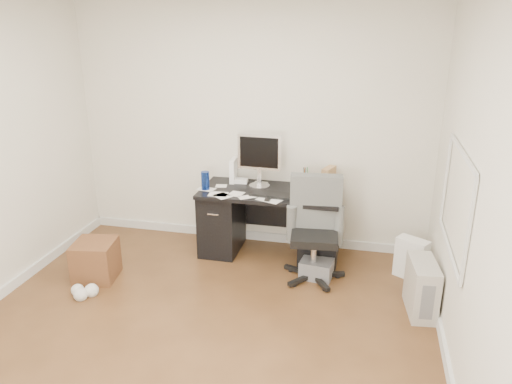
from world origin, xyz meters
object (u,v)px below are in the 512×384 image
at_px(lcd_monitor, 260,161).
at_px(wicker_basket, 96,260).
at_px(keyboard, 274,195).
at_px(pc_tower, 422,287).
at_px(desk, 270,221).
at_px(office_chair, 315,231).

bearing_deg(lcd_monitor, wicker_basket, -143.01).
xyz_separation_m(keyboard, pc_tower, (1.47, -0.66, -0.52)).
height_order(desk, keyboard, keyboard).
distance_m(lcd_monitor, office_chair, 1.01).
relative_size(desk, pc_tower, 3.07).
relative_size(keyboard, pc_tower, 1.03).
xyz_separation_m(lcd_monitor, keyboard, (0.21, -0.26, -0.29)).
bearing_deg(office_chair, keyboard, 143.59).
height_order(lcd_monitor, pc_tower, lcd_monitor).
bearing_deg(wicker_basket, pc_tower, 1.77).
distance_m(desk, lcd_monitor, 0.67).
relative_size(desk, wicker_basket, 3.81).
bearing_deg(desk, office_chair, -39.25).
bearing_deg(lcd_monitor, keyboard, -48.15).
relative_size(keyboard, wicker_basket, 1.27).
bearing_deg(office_chair, lcd_monitor, 136.09).
xyz_separation_m(lcd_monitor, wicker_basket, (-1.46, -1.02, -0.85)).
bearing_deg(keyboard, wicker_basket, -149.25).
xyz_separation_m(desk, office_chair, (0.54, -0.44, 0.12)).
relative_size(lcd_monitor, keyboard, 1.20).
bearing_deg(wicker_basket, lcd_monitor, 34.77).
bearing_deg(lcd_monitor, desk, -31.81).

